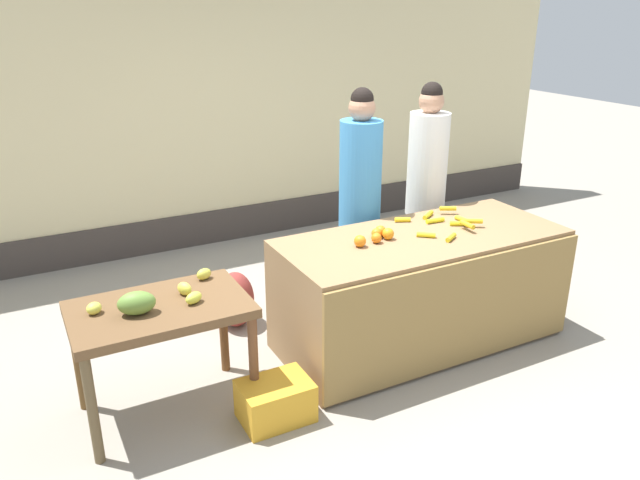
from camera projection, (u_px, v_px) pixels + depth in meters
name	position (u px, v px, depth m)	size (l,w,h in m)	color
ground_plane	(373.00, 351.00, 4.65)	(24.00, 24.00, 0.00)	gray
market_wall_back	(234.00, 107.00, 6.47)	(8.24, 0.23, 2.90)	beige
fruit_stall_counter	(420.00, 289.00, 4.65)	(2.14, 0.93, 0.87)	olive
side_table_wooden	(161.00, 320.00, 3.74)	(1.06, 0.67, 0.76)	brown
banana_bunch_pile	(446.00, 222.00, 4.69)	(0.60, 0.59, 0.07)	gold
orange_pile	(376.00, 235.00, 4.39)	(0.34, 0.19, 0.09)	orange
mango_papaya_pile	(148.00, 299.00, 3.66)	(0.84, 0.42, 0.14)	#D6D24A
vendor_woman_blue_shirt	(360.00, 202.00, 5.01)	(0.34, 0.34, 1.85)	#33333D
vendor_woman_white_shirt	(426.00, 190.00, 5.35)	(0.34, 0.34, 1.85)	#33333D
produce_crate	(275.00, 401.00, 3.86)	(0.44, 0.32, 0.26)	gold
produce_sack	(236.00, 299.00, 4.95)	(0.36, 0.30, 0.46)	maroon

